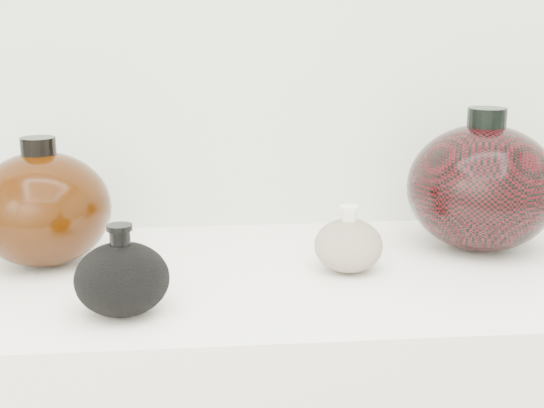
{
  "coord_description": "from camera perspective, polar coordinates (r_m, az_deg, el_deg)",
  "views": [
    {
      "loc": [
        -0.11,
        -0.09,
        1.26
      ],
      "look_at": [
        -0.01,
        0.92,
        1.01
      ],
      "focal_mm": 50.0,
      "sensor_mm": 36.0,
      "label": 1
    }
  ],
  "objects": [
    {
      "name": "left_round_pot",
      "position": [
        1.16,
        -16.87,
        -0.31
      ],
      "size": [
        0.21,
        0.21,
        0.19
      ],
      "color": "black",
      "rests_on": "display_counter"
    },
    {
      "name": "black_gourd_vase",
      "position": [
        0.96,
        -11.22,
        -5.5
      ],
      "size": [
        0.12,
        0.12,
        0.12
      ],
      "color": "black",
      "rests_on": "display_counter"
    },
    {
      "name": "cream_gourd_vase",
      "position": [
        1.1,
        5.78,
        -3.08
      ],
      "size": [
        0.1,
        0.1,
        0.1
      ],
      "color": "beige",
      "rests_on": "display_counter"
    },
    {
      "name": "right_round_pot",
      "position": [
        1.23,
        15.54,
        1.24
      ],
      "size": [
        0.3,
        0.3,
        0.22
      ],
      "color": "black",
      "rests_on": "display_counter"
    }
  ]
}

